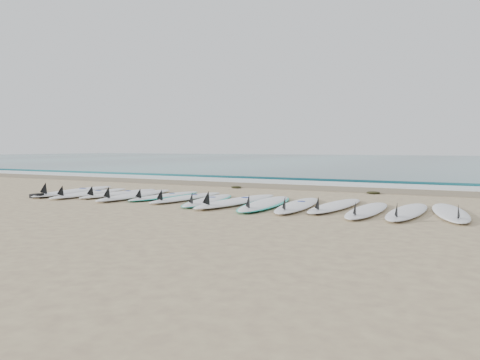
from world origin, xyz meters
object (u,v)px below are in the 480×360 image
at_px(surfboard_0, 73,191).
at_px(leash_coil, 37,196).
at_px(surfboard_7, 236,201).
at_px(surfboard_13, 451,212).

distance_m(surfboard_0, leash_coil, 1.07).
relative_size(surfboard_0, leash_coil, 6.45).
height_order(surfboard_7, surfboard_13, surfboard_7).
bearing_deg(surfboard_7, leash_coil, -162.63).
bearing_deg(surfboard_0, surfboard_13, -7.57).
distance_m(surfboard_0, surfboard_13, 8.39).
relative_size(surfboard_7, surfboard_13, 1.15).
xyz_separation_m(surfboard_7, surfboard_13, (3.89, 0.23, -0.01)).
distance_m(surfboard_0, surfboard_7, 4.50).
bearing_deg(leash_coil, surfboard_7, 12.79).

